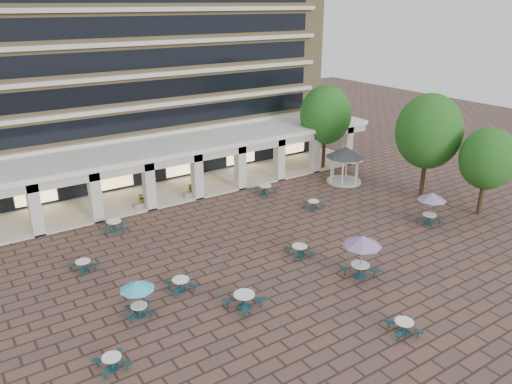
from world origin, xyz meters
TOP-DOWN VIEW (x-y plane):
  - ground at (0.00, 0.00)m, footprint 120.00×120.00m
  - apartment_building at (0.00, 25.47)m, footprint 40.00×15.50m
  - retail_arcade at (0.00, 14.80)m, footprint 42.00×6.60m
  - picnic_table_0 at (-10.80, -4.11)m, footprint 1.55×1.55m
  - picnic_table_1 at (-3.27, -3.35)m, footprint 2.25×2.25m
  - picnic_table_2 at (2.14, -9.63)m, footprint 1.92×1.92m
  - picnic_table_4 at (-8.27, -0.95)m, footprint 1.83×1.83m
  - picnic_table_6 at (4.25, -4.45)m, footprint 2.34×2.34m
  - picnic_table_7 at (2.84, -0.41)m, footprint 1.93×1.93m
  - picnic_table_8 at (-9.37, 5.45)m, footprint 1.80×1.80m
  - picnic_table_9 at (-5.37, 0.10)m, footprint 1.68×1.68m
  - picnic_table_10 at (8.73, 5.22)m, footprint 1.51×1.51m
  - picnic_table_11 at (14.00, -1.79)m, footprint 2.13×2.13m
  - picnic_table_12 at (-5.87, 10.00)m, footprint 2.04×2.04m
  - picnic_table_13 at (7.35, 10.00)m, footprint 2.12×2.12m
  - gazebo at (15.11, 8.54)m, footprint 3.53×3.53m
  - tree_east_a at (17.71, 1.98)m, footprint 5.29×5.29m
  - tree_east_b at (18.80, -2.71)m, footprint 4.13×4.13m
  - tree_east_c at (16.15, 12.66)m, footprint 4.92×4.92m
  - planter_left at (-2.56, 12.90)m, footprint 1.50×0.66m
  - planter_right at (1.79, 12.90)m, footprint 1.50×0.64m

SIDE VIEW (x-z plane):
  - ground at x=0.00m, z-range 0.00..0.00m
  - picnic_table_0 at x=-10.80m, z-range 0.06..0.73m
  - picnic_table_10 at x=8.73m, z-range 0.06..0.73m
  - picnic_table_8 at x=-9.37m, z-range 0.07..0.75m
  - picnic_table_2 at x=2.14m, z-range 0.07..0.78m
  - picnic_table_9 at x=-5.37m, z-range 0.07..0.82m
  - picnic_table_7 at x=2.84m, z-range 0.07..0.82m
  - picnic_table_12 at x=-5.87m, z-range 0.08..0.85m
  - picnic_table_13 at x=7.35m, z-range 0.08..0.87m
  - picnic_table_1 at x=-3.27m, z-range 0.08..0.95m
  - planter_right at x=1.79m, z-range -0.11..1.19m
  - planter_left at x=-2.56m, z-range -0.10..1.24m
  - picnic_table_4 at x=-8.27m, z-range 0.74..2.85m
  - picnic_table_11 at x=14.00m, z-range 0.86..3.32m
  - picnic_table_6 at x=4.25m, z-range 0.94..3.64m
  - gazebo at x=15.11m, z-range 0.83..4.12m
  - retail_arcade at x=0.00m, z-range 0.80..5.20m
  - tree_east_b at x=18.80m, z-range 1.05..7.93m
  - tree_east_c at x=16.15m, z-range 1.26..9.44m
  - tree_east_a at x=17.71m, z-range 1.35..10.16m
  - apartment_building at x=0.00m, z-range 0.00..25.20m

